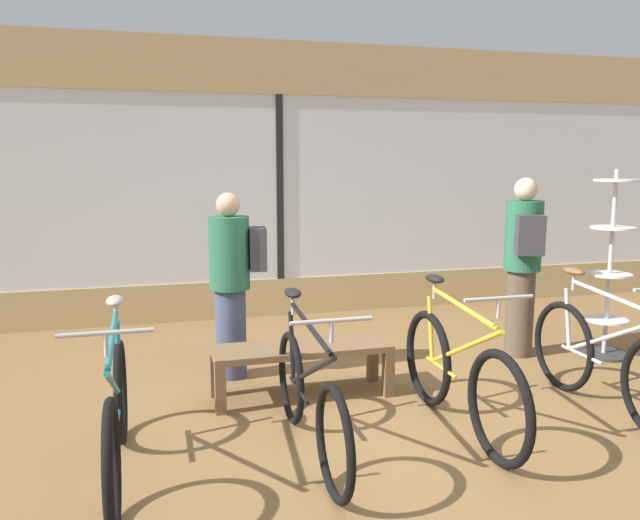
{
  "coord_description": "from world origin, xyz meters",
  "views": [
    {
      "loc": [
        -1.49,
        -3.88,
        1.85
      ],
      "look_at": [
        0.0,
        1.55,
        0.95
      ],
      "focal_mm": 35.0,
      "sensor_mm": 36.0,
      "label": 1
    }
  ],
  "objects_px": {
    "customer_by_window": "(232,280)",
    "bicycle_left": "(309,398)",
    "bicycle_far_left": "(117,417)",
    "bicycle_right": "(459,375)",
    "accessory_rack": "(609,281)",
    "bicycle_far_right": "(606,361)",
    "customer_near_rack": "(523,261)",
    "display_bench": "(302,354)"
  },
  "relations": [
    {
      "from": "customer_by_window",
      "to": "display_bench",
      "type": "bearing_deg",
      "value": -53.07
    },
    {
      "from": "bicycle_right",
      "to": "customer_near_rack",
      "type": "relative_size",
      "value": 1.02
    },
    {
      "from": "bicycle_far_left",
      "to": "bicycle_right",
      "type": "height_order",
      "value": "bicycle_right"
    },
    {
      "from": "bicycle_far_left",
      "to": "bicycle_right",
      "type": "xyz_separation_m",
      "value": [
        2.24,
        0.09,
        0.01
      ]
    },
    {
      "from": "bicycle_left",
      "to": "customer_by_window",
      "type": "distance_m",
      "value": 1.67
    },
    {
      "from": "accessory_rack",
      "to": "bicycle_far_right",
      "type": "bearing_deg",
      "value": -129.85
    },
    {
      "from": "bicycle_far_right",
      "to": "accessory_rack",
      "type": "height_order",
      "value": "accessory_rack"
    },
    {
      "from": "bicycle_far_left",
      "to": "customer_by_window",
      "type": "height_order",
      "value": "customer_by_window"
    },
    {
      "from": "bicycle_far_right",
      "to": "customer_by_window",
      "type": "distance_m",
      "value": 2.99
    },
    {
      "from": "bicycle_left",
      "to": "customer_by_window",
      "type": "xyz_separation_m",
      "value": [
        -0.27,
        1.58,
        0.48
      ]
    },
    {
      "from": "bicycle_left",
      "to": "bicycle_right",
      "type": "height_order",
      "value": "bicycle_right"
    },
    {
      "from": "bicycle_right",
      "to": "customer_near_rack",
      "type": "bearing_deg",
      "value": 45.01
    },
    {
      "from": "bicycle_far_left",
      "to": "bicycle_left",
      "type": "bearing_deg",
      "value": 0.04
    },
    {
      "from": "bicycle_right",
      "to": "customer_by_window",
      "type": "relative_size",
      "value": 1.09
    },
    {
      "from": "bicycle_far_left",
      "to": "display_bench",
      "type": "distance_m",
      "value": 1.66
    },
    {
      "from": "display_bench",
      "to": "bicycle_far_right",
      "type": "bearing_deg",
      "value": -23.59
    },
    {
      "from": "customer_near_rack",
      "to": "customer_by_window",
      "type": "bearing_deg",
      "value": 177.22
    },
    {
      "from": "bicycle_far_left",
      "to": "bicycle_right",
      "type": "bearing_deg",
      "value": 2.2
    },
    {
      "from": "customer_near_rack",
      "to": "bicycle_far_left",
      "type": "bearing_deg",
      "value": -158.09
    },
    {
      "from": "customer_near_rack",
      "to": "customer_by_window",
      "type": "relative_size",
      "value": 1.07
    },
    {
      "from": "bicycle_right",
      "to": "accessory_rack",
      "type": "xyz_separation_m",
      "value": [
        2.16,
        1.15,
        0.33
      ]
    },
    {
      "from": "bicycle_far_right",
      "to": "display_bench",
      "type": "relative_size",
      "value": 1.25
    },
    {
      "from": "bicycle_left",
      "to": "bicycle_right",
      "type": "distance_m",
      "value": 1.09
    },
    {
      "from": "bicycle_far_left",
      "to": "customer_near_rack",
      "type": "relative_size",
      "value": 1.03
    },
    {
      "from": "bicycle_far_right",
      "to": "customer_by_window",
      "type": "xyz_separation_m",
      "value": [
        -2.53,
        1.51,
        0.46
      ]
    },
    {
      "from": "bicycle_left",
      "to": "bicycle_far_right",
      "type": "bearing_deg",
      "value": 1.6
    },
    {
      "from": "bicycle_left",
      "to": "accessory_rack",
      "type": "relative_size",
      "value": 0.98
    },
    {
      "from": "bicycle_far_left",
      "to": "bicycle_left",
      "type": "height_order",
      "value": "bicycle_far_left"
    },
    {
      "from": "bicycle_right",
      "to": "bicycle_far_right",
      "type": "distance_m",
      "value": 1.18
    },
    {
      "from": "bicycle_far_left",
      "to": "accessory_rack",
      "type": "distance_m",
      "value": 4.58
    },
    {
      "from": "bicycle_left",
      "to": "display_bench",
      "type": "relative_size",
      "value": 1.23
    },
    {
      "from": "bicycle_left",
      "to": "customer_by_window",
      "type": "relative_size",
      "value": 1.09
    },
    {
      "from": "bicycle_far_left",
      "to": "bicycle_far_right",
      "type": "relative_size",
      "value": 1.0
    },
    {
      "from": "accessory_rack",
      "to": "display_bench",
      "type": "relative_size",
      "value": 1.26
    },
    {
      "from": "bicycle_far_right",
      "to": "customer_near_rack",
      "type": "distance_m",
      "value": 1.49
    },
    {
      "from": "customer_by_window",
      "to": "bicycle_left",
      "type": "bearing_deg",
      "value": -80.38
    },
    {
      "from": "bicycle_far_right",
      "to": "customer_by_window",
      "type": "relative_size",
      "value": 1.1
    },
    {
      "from": "bicycle_right",
      "to": "customer_by_window",
      "type": "distance_m",
      "value": 2.07
    },
    {
      "from": "bicycle_far_left",
      "to": "bicycle_right",
      "type": "relative_size",
      "value": 1.01
    },
    {
      "from": "bicycle_far_left",
      "to": "customer_by_window",
      "type": "relative_size",
      "value": 1.1
    },
    {
      "from": "bicycle_right",
      "to": "accessory_rack",
      "type": "distance_m",
      "value": 2.47
    },
    {
      "from": "accessory_rack",
      "to": "customer_by_window",
      "type": "relative_size",
      "value": 1.11
    }
  ]
}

